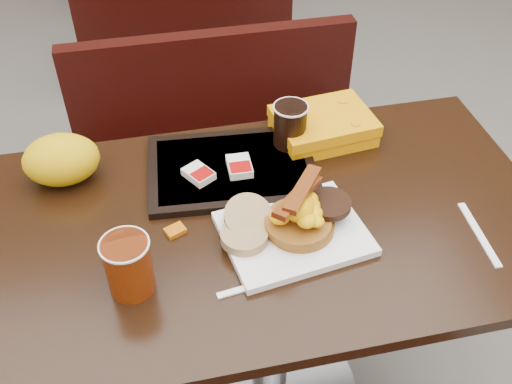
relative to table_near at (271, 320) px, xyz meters
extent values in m
cube|color=white|center=(0.03, -0.06, 0.38)|extent=(0.32, 0.26, 0.02)
cylinder|color=#895816|center=(0.04, -0.06, 0.41)|extent=(0.17, 0.17, 0.03)
cylinder|color=black|center=(0.11, -0.04, 0.43)|extent=(0.12, 0.12, 0.01)
ellipsoid|color=#FFC205|center=(0.03, -0.07, 0.45)|extent=(0.12, 0.11, 0.05)
cylinder|color=#A57B57|center=(-0.08, -0.07, 0.40)|extent=(0.10, 0.10, 0.02)
cylinder|color=#A57B57|center=(-0.06, -0.03, 0.42)|extent=(0.10, 0.10, 0.06)
cylinder|color=#923005|center=(-0.31, -0.13, 0.44)|extent=(0.11, 0.11, 0.12)
cube|color=white|center=(0.41, -0.14, 0.38)|extent=(0.03, 0.19, 0.00)
cube|color=#AD5407|center=(-0.21, 0.00, 0.38)|extent=(0.05, 0.04, 0.01)
cube|color=#8C0504|center=(-0.05, -0.01, 0.38)|extent=(0.04, 0.04, 0.01)
cube|color=black|center=(-0.06, 0.17, 0.38)|extent=(0.41, 0.30, 0.02)
cube|color=silver|center=(-0.14, 0.14, 0.40)|extent=(0.08, 0.08, 0.02)
cube|color=silver|center=(-0.05, 0.15, 0.40)|extent=(0.06, 0.07, 0.02)
cylinder|color=black|center=(0.09, 0.22, 0.45)|extent=(0.08, 0.08, 0.11)
cube|color=orange|center=(0.19, 0.25, 0.41)|extent=(0.25, 0.20, 0.06)
ellipsoid|color=#CE9706|center=(-0.44, 0.22, 0.43)|extent=(0.20, 0.18, 0.12)
camera|label=1|loc=(-0.23, -0.88, 1.28)|focal=41.88mm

